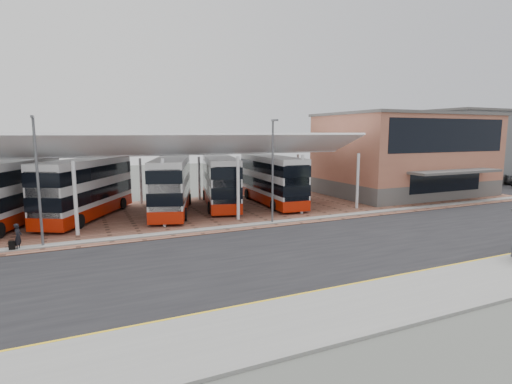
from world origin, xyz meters
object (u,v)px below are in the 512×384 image
bus_1 (8,194)px  bus_4 (220,182)px  bus_5 (272,180)px  pedestrian (18,237)px  terminal (404,154)px  bus_2 (86,189)px  bus_3 (172,186)px

bus_1 → bus_4: bearing=26.5°
bus_5 → pedestrian: size_ratio=7.25×
terminal → bus_2: 34.21m
bus_1 → bus_2: size_ratio=1.04×
bus_1 → bus_4: size_ratio=1.03×
bus_2 → bus_4: (11.90, 0.61, -0.08)m
bus_4 → bus_5: bus_5 is taller
bus_2 → bus_4: size_ratio=0.99×
pedestrian → bus_5: bearing=-53.4°
bus_3 → pedestrian: bus_3 is taller
bus_2 → bus_1: bearing=-143.0°
bus_1 → bus_3: (12.41, 0.06, -0.05)m
bus_4 → bus_5: size_ratio=1.01×
bus_3 → pedestrian: bearing=-127.5°
bus_3 → pedestrian: 13.55m
pedestrian → bus_1: bearing=26.1°
bus_3 → bus_4: 5.13m
terminal → bus_4: terminal is taller
bus_2 → bus_3: size_ratio=0.98×
bus_4 → pedestrian: (-16.03, -8.92, -1.54)m
terminal → bus_5: size_ratio=1.58×
bus_3 → bus_4: (4.97, 1.26, -0.04)m
bus_4 → pedestrian: bearing=-137.2°
terminal → bus_1: size_ratio=1.53×
terminal → bus_5: terminal is taller
bus_3 → bus_4: size_ratio=1.02×
bus_1 → bus_5: bus_1 is taller
bus_3 → pedestrian: (-11.06, -7.66, -1.59)m
bus_5 → pedestrian: 22.58m
bus_2 → bus_4: bus_2 is taller
bus_1 → pedestrian: (1.35, -7.60, -1.63)m
pedestrian → terminal: bearing=-62.4°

